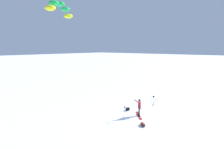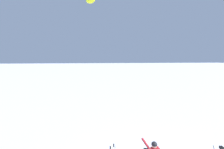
{
  "view_description": "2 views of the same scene",
  "coord_description": "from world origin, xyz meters",
  "px_view_note": "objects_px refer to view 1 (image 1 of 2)",
  "views": [
    {
      "loc": [
        -11.98,
        -5.77,
        6.37
      ],
      "look_at": [
        -1.36,
        3.0,
        3.92
      ],
      "focal_mm": 23.8,
      "sensor_mm": 36.0,
      "label": 1
    },
    {
      "loc": [
        -2.5,
        -4.3,
        4.92
      ],
      "look_at": [
        -1.43,
        3.11,
        4.08
      ],
      "focal_mm": 22.88,
      "sensor_mm": 36.0,
      "label": 2
    }
  ],
  "objects_px": {
    "gear_bag_large": "(128,109)",
    "gear_bag_small": "(143,124)",
    "camera_tripod": "(153,99)",
    "traction_kite": "(60,8)",
    "snowboarder": "(139,106)",
    "snowboard": "(139,115)",
    "ski_poles": "(124,111)"
  },
  "relations": [
    {
      "from": "snowboarder",
      "to": "camera_tripod",
      "type": "height_order",
      "value": "snowboarder"
    },
    {
      "from": "traction_kite",
      "to": "gear_bag_small",
      "type": "height_order",
      "value": "traction_kite"
    },
    {
      "from": "gear_bag_large",
      "to": "snowboarder",
      "type": "bearing_deg",
      "value": -102.62
    },
    {
      "from": "gear_bag_large",
      "to": "camera_tripod",
      "type": "height_order",
      "value": "camera_tripod"
    },
    {
      "from": "gear_bag_large",
      "to": "camera_tripod",
      "type": "distance_m",
      "value": 3.17
    },
    {
      "from": "snowboarder",
      "to": "snowboard",
      "type": "relative_size",
      "value": 1.2
    },
    {
      "from": "traction_kite",
      "to": "gear_bag_small",
      "type": "bearing_deg",
      "value": -73.03
    },
    {
      "from": "traction_kite",
      "to": "camera_tripod",
      "type": "height_order",
      "value": "traction_kite"
    },
    {
      "from": "camera_tripod",
      "to": "gear_bag_large",
      "type": "bearing_deg",
      "value": 149.08
    },
    {
      "from": "snowboard",
      "to": "gear_bag_small",
      "type": "bearing_deg",
      "value": -140.16
    },
    {
      "from": "traction_kite",
      "to": "gear_bag_large",
      "type": "distance_m",
      "value": 11.71
    },
    {
      "from": "gear_bag_large",
      "to": "gear_bag_small",
      "type": "height_order",
      "value": "gear_bag_large"
    },
    {
      "from": "snowboarder",
      "to": "gear_bag_small",
      "type": "height_order",
      "value": "snowboarder"
    },
    {
      "from": "camera_tripod",
      "to": "gear_bag_small",
      "type": "relative_size",
      "value": 1.67
    },
    {
      "from": "gear_bag_large",
      "to": "traction_kite",
      "type": "bearing_deg",
      "value": 130.0
    },
    {
      "from": "snowboarder",
      "to": "snowboard",
      "type": "bearing_deg",
      "value": 95.87
    },
    {
      "from": "snowboard",
      "to": "ski_poles",
      "type": "bearing_deg",
      "value": 160.14
    },
    {
      "from": "camera_tripod",
      "to": "ski_poles",
      "type": "bearing_deg",
      "value": 171.42
    },
    {
      "from": "snowboarder",
      "to": "traction_kite",
      "type": "xyz_separation_m",
      "value": [
        -3.79,
        6.41,
        8.96
      ]
    },
    {
      "from": "traction_kite",
      "to": "camera_tripod",
      "type": "bearing_deg",
      "value": -43.83
    },
    {
      "from": "snowboard",
      "to": "gear_bag_large",
      "type": "bearing_deg",
      "value": 77.11
    },
    {
      "from": "gear_bag_large",
      "to": "ski_poles",
      "type": "height_order",
      "value": "ski_poles"
    },
    {
      "from": "ski_poles",
      "to": "traction_kite",
      "type": "bearing_deg",
      "value": 110.66
    },
    {
      "from": "snowboarder",
      "to": "camera_tripod",
      "type": "relative_size",
      "value": 1.38
    },
    {
      "from": "ski_poles",
      "to": "snowboarder",
      "type": "bearing_deg",
      "value": -20.54
    },
    {
      "from": "camera_tripod",
      "to": "traction_kite",
      "type": "bearing_deg",
      "value": 136.17
    },
    {
      "from": "traction_kite",
      "to": "gear_bag_small",
      "type": "relative_size",
      "value": 5.2
    },
    {
      "from": "snowboard",
      "to": "camera_tripod",
      "type": "height_order",
      "value": "camera_tripod"
    },
    {
      "from": "traction_kite",
      "to": "ski_poles",
      "type": "height_order",
      "value": "traction_kite"
    },
    {
      "from": "gear_bag_small",
      "to": "snowboard",
      "type": "bearing_deg",
      "value": 39.84
    },
    {
      "from": "camera_tripod",
      "to": "ski_poles",
      "type": "xyz_separation_m",
      "value": [
        -4.58,
        0.69,
        -0.04
      ]
    },
    {
      "from": "gear_bag_large",
      "to": "camera_tripod",
      "type": "xyz_separation_m",
      "value": [
        2.65,
        -1.59,
        0.72
      ]
    }
  ]
}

